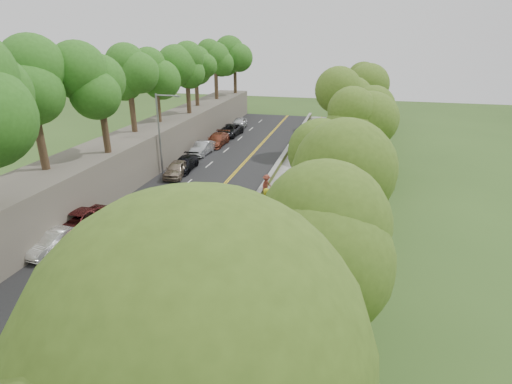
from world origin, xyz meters
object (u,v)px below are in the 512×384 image
Objects in this scene: car_0 at (80,238)px; concrete_block at (260,286)px; signpost at (217,255)px; car_1 at (53,241)px; streetlight at (161,129)px; painter_0 at (266,200)px; car_2 at (76,223)px; construction_barrel at (317,167)px; person_far at (309,148)px.

concrete_block is at bearing -8.33° from car_0.
signpost is 10.42m from car_0.
concrete_block is 0.27× the size of car_1.
streetlight is 15.68m from car_0.
car_1 is (-0.14, -15.86, -3.94)m from streetlight.
painter_0 is at bearing -28.36° from streetlight.
car_2 is (-11.65, 3.55, -1.12)m from signpost.
car_1 is (-14.90, -20.52, 0.24)m from construction_barrel.
streetlight reaches higher than construction_barrel.
streetlight is at bearing 94.08° from car_1.
construction_barrel is at bearing 17.50° from streetlight.
person_far is at bearing 105.61° from construction_barrel.
person_far is at bearing 17.62° from painter_0.
signpost reaches higher than painter_0.
signpost is 10.64m from painter_0.
signpost is 0.77× the size of car_0.
car_2 is at bearing 131.92° from car_0.
streetlight is at bearing 34.19° from person_far.
streetlight reaches higher than painter_0.
painter_0 is (-2.85, -11.08, 0.54)m from construction_barrel.
streetlight is 2.00× the size of car_1.
car_0 is 2.11× the size of painter_0.
car_0 is at bearing -84.96° from streetlight.
streetlight is 16.03m from construction_barrel.
concrete_block is (-0.82, -21.70, -0.06)m from construction_barrel.
signpost is at bearing -10.19° from car_0.
streetlight reaches higher than car_1.
car_1 is at bearing -125.99° from construction_barrel.
signpost reaches higher than construction_barrel.
car_1 is at bearing 174.35° from signpost.
painter_0 is 1.13× the size of person_far.
car_1 is at bearing 150.36° from painter_0.
person_far is (-1.50, 5.37, 0.43)m from construction_barrel.
signpost is at bearing -1.08° from car_1.
car_0 is at bearing 169.48° from signpost.
signpost is at bearing -98.53° from construction_barrel.
car_1 is 29.15m from person_far.
streetlight is 4.72× the size of person_far.
car_0 is at bearing 151.74° from painter_0.
streetlight is 14.02m from painter_0.
streetlight is at bearing -162.50° from construction_barrel.
painter_0 reaches higher than car_1.
construction_barrel is 21.72m from concrete_block.
painter_0 is (10.58, 8.70, 0.28)m from car_0.
car_1 is at bearing -153.10° from car_0.
signpost is 27.12m from person_far.
painter_0 is at bearing 42.63° from car_1.
car_1 is (-11.65, 1.15, -1.26)m from signpost.
construction_barrel is 25.36m from car_1.
concrete_block is 14.53m from car_2.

